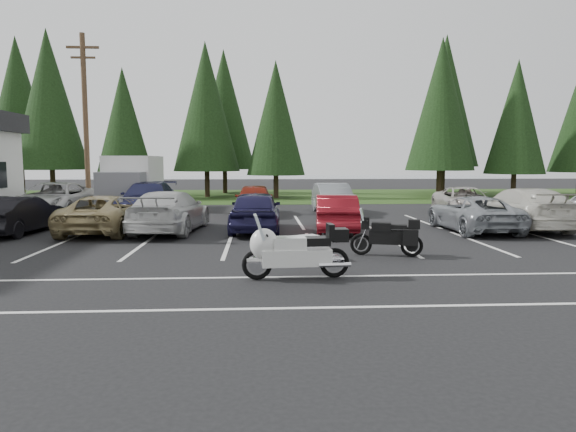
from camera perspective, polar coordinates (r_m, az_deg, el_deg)
The scene contains 30 objects.
ground at distance 15.23m, azimuth 1.40°, elevation -3.83°, with size 120.00×120.00×0.00m, color black.
grass_strip at distance 39.06m, azimuth -1.46°, elevation 2.27°, with size 80.00×16.00×0.01m, color #243D13.
lake_water at distance 70.20m, azimuth 1.01°, elevation 3.99°, with size 70.00×50.00×0.02m, color slate.
utility_pole at distance 28.42m, azimuth -21.57°, elevation 9.87°, with size 1.60×0.26×9.00m.
box_truck at distance 28.30m, azimuth -17.14°, elevation 3.46°, with size 2.40×5.60×2.90m, color silver, non-canonical shape.
stall_markings at distance 17.20m, azimuth 0.86°, elevation -2.67°, with size 32.00×16.00×0.01m, color silver.
conifer_2 at distance 40.77m, azimuth -25.04°, elevation 11.65°, with size 5.10×5.10×11.89m.
conifer_3 at distance 37.61m, azimuth -17.80°, elevation 9.86°, with size 3.87×3.87×9.02m.
conifer_4 at distance 38.24m, azimuth -9.11°, elevation 11.91°, with size 4.80×4.80×11.17m.
conifer_5 at distance 36.70m, azimuth -1.36°, elevation 10.82°, with size 4.14×4.14×9.63m.
conifer_6 at distance 39.55m, azimuth 16.66°, elevation 11.80°, with size 4.93×4.93×11.48m.
conifer_7 at distance 41.37m, azimuth 24.05°, elevation 10.01°, with size 4.27×4.27×9.94m.
conifer_back_a at distance 46.19m, azimuth -27.79°, elevation 11.10°, with size 5.28×5.28×12.30m.
conifer_back_b at distance 42.74m, azimuth -7.11°, elevation 11.65°, with size 4.97×4.97×11.58m.
conifer_back_c at distance 44.71m, azimuth 17.06°, elevation 12.11°, with size 5.50×5.50×12.81m.
car_near_1 at distance 20.98m, azimuth -27.69°, elevation 0.11°, with size 1.46×4.18×1.38m, color black.
car_near_2 at distance 20.06m, azimuth -19.59°, elevation 0.22°, with size 2.30×4.98×1.39m, color #948356.
car_near_3 at distance 19.55m, azimuth -13.00°, elevation 0.50°, with size 2.16×5.31×1.54m, color #B9B8B6.
car_near_4 at distance 19.22m, azimuth -3.63°, elevation 0.58°, with size 1.84×4.58×1.56m, color #191739.
car_near_5 at distance 19.28m, azimuth 5.36°, elevation 0.33°, with size 1.47×4.22×1.39m, color maroon.
car_near_6 at distance 20.51m, azimuth 19.86°, elevation 0.26°, with size 2.21×4.79×1.33m, color gray.
car_near_7 at distance 21.84m, azimuth 24.59°, elevation 0.77°, with size 2.26×5.55×1.61m, color beige.
car_far_0 at distance 26.37m, azimuth -24.60°, elevation 1.63°, with size 2.72×5.89×1.64m, color #BCBBBA.
car_far_1 at distance 25.40m, azimuth -15.28°, elevation 1.81°, with size 2.28×5.62×1.63m, color #17193A.
car_far_2 at distance 25.17m, azimuth -3.77°, elevation 1.85°, with size 1.79×4.46×1.52m, color maroon.
car_far_3 at distance 25.75m, azimuth 5.03°, elevation 1.93°, with size 1.60×4.60×1.52m, color gray.
car_far_4 at distance 26.67m, azimuth 19.03°, elevation 1.59°, with size 2.26×4.89×1.36m, color #B8B1A9.
touring_motorcycle at distance 11.48m, azimuth 0.91°, elevation -3.36°, with size 2.68×0.83×1.49m, color silver, non-canonical shape.
cargo_trailer at distance 13.65m, azimuth 1.68°, elevation -3.61°, with size 1.42×0.80×0.66m, color silver, non-canonical shape.
adventure_motorcycle at distance 14.51m, azimuth 10.88°, elevation -1.76°, with size 2.21×0.77×1.34m, color black, non-canonical shape.
Camera 1 is at (-1.22, -14.95, 2.64)m, focal length 32.00 mm.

